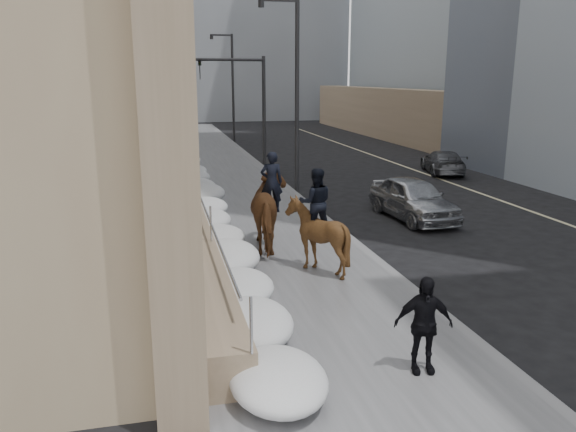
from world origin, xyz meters
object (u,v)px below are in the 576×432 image
object	(u,v)px
mounted_horse_left	(272,209)
car_silver	(413,198)
mounted_horse_right	(316,230)
car_grey	(443,162)
pedestrian	(423,324)

from	to	relation	value
mounted_horse_left	car_silver	world-z (taller)	mounted_horse_left
mounted_horse_right	car_grey	distance (m)	17.10
mounted_horse_left	pedestrian	size ratio (longest dim) A/B	1.66
car_silver	pedestrian	bearing A→B (deg)	-117.83
mounted_horse_left	car_silver	xyz separation A→B (m)	(5.61, 2.66, -0.53)
car_grey	mounted_horse_left	bearing A→B (deg)	59.91
pedestrian	car_silver	size ratio (longest dim) A/B	0.38
pedestrian	car_silver	xyz separation A→B (m)	(4.60, 10.01, -0.21)
mounted_horse_left	mounted_horse_right	distance (m)	2.22
car_silver	mounted_horse_right	bearing A→B (deg)	-139.00
mounted_horse_right	mounted_horse_left	bearing A→B (deg)	-62.36
mounted_horse_right	car_silver	world-z (taller)	mounted_horse_right
mounted_horse_right	pedestrian	bearing A→B (deg)	102.69
mounted_horse_right	car_grey	xyz separation A→B (m)	(10.67, 13.35, -0.58)
mounted_horse_right	pedestrian	xyz separation A→B (m)	(0.32, -5.24, -0.23)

